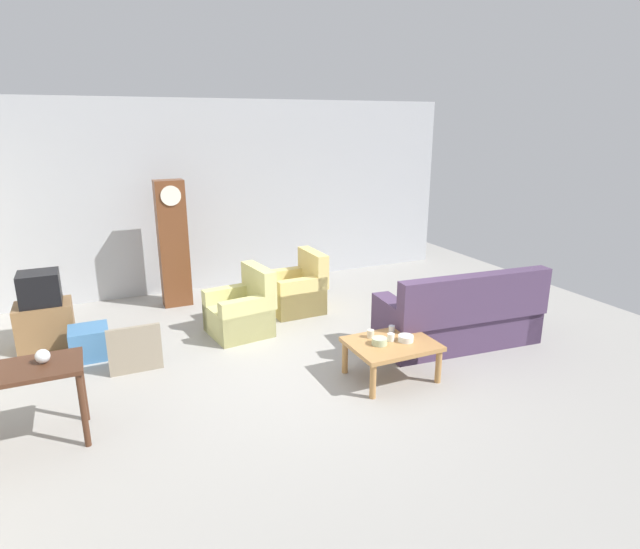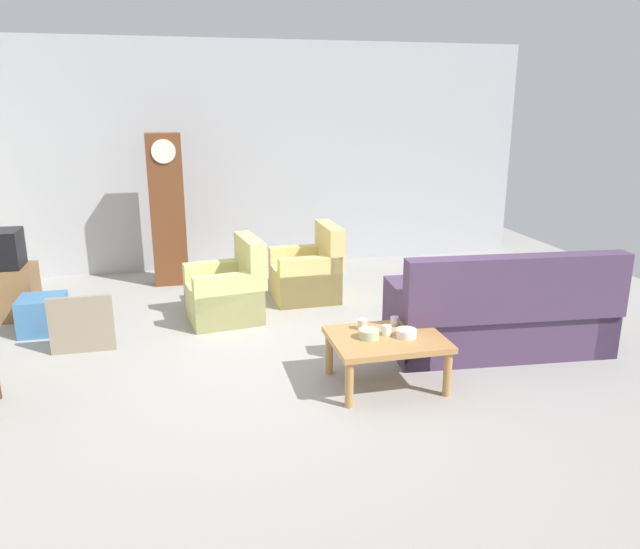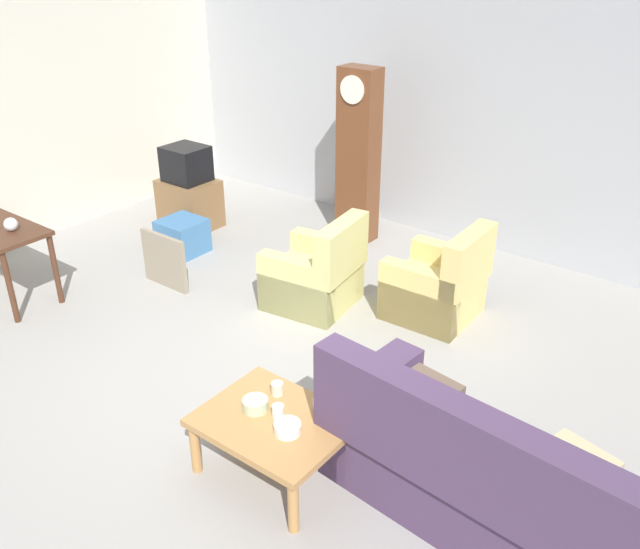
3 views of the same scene
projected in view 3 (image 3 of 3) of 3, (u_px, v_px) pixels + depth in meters
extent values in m
plane|color=#999691|center=(270.00, 384.00, 5.46)|extent=(10.40, 10.40, 0.00)
cube|color=#ADAFB5|center=(484.00, 105.00, 7.28)|extent=(8.40, 0.16, 3.20)
cube|color=beige|center=(0.00, 119.00, 7.36)|extent=(0.12, 6.40, 2.88)
cube|color=#4C3856|center=(491.00, 490.00, 4.12)|extent=(2.16, 1.01, 0.44)
cube|color=#4C3856|center=(468.00, 456.00, 3.65)|extent=(2.11, 0.38, 0.60)
cube|color=#4C3856|center=(372.00, 410.00, 4.62)|extent=(0.31, 0.86, 0.68)
cube|color=#C6B284|center=(582.00, 475.00, 3.68)|extent=(0.38, 0.20, 0.36)
cube|color=brown|center=(434.00, 401.00, 4.26)|extent=(0.37, 0.17, 0.36)
cube|color=#CCC67A|center=(312.00, 285.00, 6.56)|extent=(0.85, 0.85, 0.40)
cube|color=#CCC67A|center=(341.00, 249.00, 6.20)|extent=(0.28, 0.78, 0.52)
cube|color=#CCC67A|center=(327.00, 264.00, 6.74)|extent=(0.77, 0.26, 0.60)
cube|color=#CCC67A|center=(295.00, 289.00, 6.28)|extent=(0.77, 0.26, 0.60)
cube|color=#DEC473|center=(432.00, 296.00, 6.37)|extent=(0.78, 0.78, 0.40)
cube|color=#DEC473|center=(469.00, 260.00, 5.99)|extent=(0.20, 0.76, 0.52)
cube|color=#DEC473|center=(448.00, 274.00, 6.54)|extent=(0.76, 0.18, 0.60)
cube|color=#DEC473|center=(418.00, 299.00, 6.10)|extent=(0.76, 0.18, 0.60)
cube|color=#B27F47|center=(274.00, 422.00, 4.40)|extent=(0.96, 0.76, 0.05)
cylinder|color=#B27F47|center=(195.00, 448.00, 4.50)|extent=(0.07, 0.07, 0.39)
cylinder|color=#B27F47|center=(293.00, 506.00, 4.04)|extent=(0.07, 0.07, 0.39)
cylinder|color=#B27F47|center=(260.00, 400.00, 4.96)|extent=(0.07, 0.07, 0.39)
cylinder|color=#B27F47|center=(355.00, 448.00, 4.50)|extent=(0.07, 0.07, 0.39)
cylinder|color=#472819|center=(10.00, 288.00, 6.17)|extent=(0.06, 0.06, 0.72)
cylinder|color=#472819|center=(55.00, 269.00, 6.50)|extent=(0.06, 0.06, 0.72)
cube|color=brown|center=(358.00, 157.00, 7.62)|extent=(0.44, 0.28, 1.99)
cylinder|color=silver|center=(352.00, 90.00, 7.16)|extent=(0.30, 0.02, 0.30)
cube|color=brown|center=(190.00, 203.00, 8.27)|extent=(0.68, 0.52, 0.59)
cube|color=black|center=(186.00, 164.00, 8.04)|extent=(0.48, 0.44, 0.42)
cube|color=gray|center=(164.00, 261.00, 6.84)|extent=(0.60, 0.05, 0.57)
cube|color=teal|center=(183.00, 236.00, 7.62)|extent=(0.46, 0.46, 0.39)
sphere|color=silver|center=(11.00, 224.00, 6.30)|extent=(0.13, 0.13, 0.13)
cylinder|color=white|center=(278.00, 411.00, 4.39)|extent=(0.08, 0.08, 0.09)
cylinder|color=silver|center=(318.00, 404.00, 4.47)|extent=(0.07, 0.07, 0.07)
cylinder|color=beige|center=(277.00, 389.00, 4.60)|extent=(0.09, 0.09, 0.09)
cylinder|color=white|center=(287.00, 428.00, 4.25)|extent=(0.18, 0.18, 0.07)
cylinder|color=#B2C69E|center=(255.00, 404.00, 4.46)|extent=(0.17, 0.17, 0.08)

